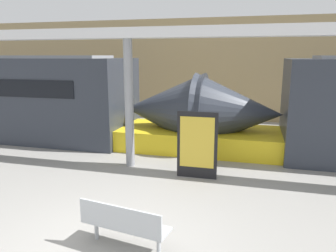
# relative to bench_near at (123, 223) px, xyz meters

# --- Properties ---
(ground_plane) EXTENTS (60.00, 60.00, 0.00)m
(ground_plane) POSITION_rel_bench_near_xyz_m (-0.38, -0.17, -0.49)
(ground_plane) COLOR gray
(station_wall) EXTENTS (56.00, 0.20, 5.00)m
(station_wall) POSITION_rel_bench_near_xyz_m (-0.38, 11.97, 2.01)
(station_wall) COLOR tan
(station_wall) RESTS_ON ground_plane
(bench_near) EXTENTS (1.58, 0.68, 0.84)m
(bench_near) POSITION_rel_bench_near_xyz_m (0.00, 0.00, 0.00)
(bench_near) COLOR #ADB2B7
(bench_near) RESTS_ON ground_plane
(poster_board) EXTENTS (1.06, 0.07, 1.78)m
(poster_board) POSITION_rel_bench_near_xyz_m (0.59, 3.60, 0.41)
(poster_board) COLOR black
(poster_board) RESTS_ON ground_plane
(support_column_near) EXTENTS (0.25, 0.25, 3.66)m
(support_column_near) POSITION_rel_bench_near_xyz_m (-1.47, 4.07, 1.33)
(support_column_near) COLOR gray
(support_column_near) RESTS_ON ground_plane
(canopy_beam) EXTENTS (28.00, 0.60, 0.28)m
(canopy_beam) POSITION_rel_bench_near_xyz_m (-1.47, 4.07, 3.30)
(canopy_beam) COLOR silver
(canopy_beam) RESTS_ON support_column_near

